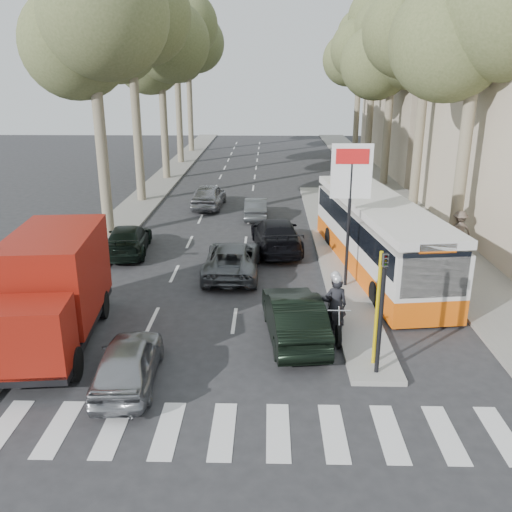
% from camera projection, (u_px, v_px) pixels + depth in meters
% --- Properties ---
extents(ground, '(120.00, 120.00, 0.00)m').
position_uv_depth(ground, '(260.00, 349.00, 16.51)').
color(ground, '#28282B').
rests_on(ground, ground).
extents(sidewalk_right, '(3.20, 70.00, 0.12)m').
position_uv_depth(sidewalk_right, '(382.00, 186.00, 39.97)').
color(sidewalk_right, gray).
rests_on(sidewalk_right, ground).
extents(median_left, '(2.40, 64.00, 0.12)m').
position_uv_depth(median_left, '(166.00, 178.00, 43.19)').
color(median_left, gray).
rests_on(median_left, ground).
extents(traffic_island, '(1.50, 26.00, 0.16)m').
position_uv_depth(traffic_island, '(329.00, 241.00, 26.83)').
color(traffic_island, gray).
rests_on(traffic_island, ground).
extents(building_far, '(11.00, 20.00, 16.00)m').
position_uv_depth(building_far, '(450.00, 73.00, 45.80)').
color(building_far, '#B7A88E').
rests_on(building_far, ground).
extents(billboard, '(1.50, 12.10, 5.60)m').
position_uv_depth(billboard, '(350.00, 196.00, 19.98)').
color(billboard, yellow).
rests_on(billboard, ground).
extents(traffic_light_island, '(0.16, 0.41, 3.60)m').
position_uv_depth(traffic_light_island, '(382.00, 294.00, 14.22)').
color(traffic_light_island, black).
rests_on(traffic_light_island, ground).
extents(tree_l_a, '(7.40, 7.20, 14.10)m').
position_uv_depth(tree_l_a, '(93.00, 18.00, 24.83)').
color(tree_l_a, '#6B604C').
rests_on(tree_l_a, ground).
extents(tree_l_b, '(7.40, 7.20, 14.88)m').
position_uv_depth(tree_l_b, '(132.00, 19.00, 32.19)').
color(tree_l_b, '#6B604C').
rests_on(tree_l_b, ground).
extents(tree_l_c, '(7.40, 7.20, 13.71)m').
position_uv_depth(tree_l_c, '(162.00, 44.00, 40.09)').
color(tree_l_c, '#6B604C').
rests_on(tree_l_c, ground).
extents(tree_l_d, '(7.40, 7.20, 15.66)m').
position_uv_depth(tree_l_d, '(177.00, 28.00, 47.12)').
color(tree_l_d, '#6B604C').
rests_on(tree_l_d, ground).
extents(tree_l_e, '(7.40, 7.20, 14.49)m').
position_uv_depth(tree_l_e, '(189.00, 45.00, 55.03)').
color(tree_l_e, '#6B604C').
rests_on(tree_l_e, ground).
extents(tree_r_a, '(7.40, 7.20, 14.10)m').
position_uv_depth(tree_r_a, '(483.00, 13.00, 22.56)').
color(tree_r_a, '#6B604C').
rests_on(tree_r_a, ground).
extents(tree_r_b, '(7.40, 7.20, 15.27)m').
position_uv_depth(tree_r_b, '(433.00, 8.00, 29.80)').
color(tree_r_b, '#6B604C').
rests_on(tree_r_b, ground).
extents(tree_r_c, '(7.40, 7.20, 13.32)m').
position_uv_depth(tree_r_c, '(395.00, 48.00, 37.93)').
color(tree_r_c, '#6B604C').
rests_on(tree_r_c, ground).
extents(tree_r_d, '(7.40, 7.20, 14.88)m').
position_uv_depth(tree_r_d, '(376.00, 34.00, 45.07)').
color(tree_r_d, '#6B604C').
rests_on(tree_r_d, ground).
extents(tree_r_e, '(7.40, 7.20, 14.10)m').
position_uv_depth(tree_r_e, '(362.00, 48.00, 52.86)').
color(tree_r_e, '#6B604C').
rests_on(tree_r_e, ground).
extents(silver_hatchback, '(1.78, 3.93, 1.31)m').
position_uv_depth(silver_hatchback, '(128.00, 362.00, 14.48)').
color(silver_hatchback, '#94969B').
rests_on(silver_hatchback, ground).
extents(dark_hatchback, '(2.11, 4.70, 1.50)m').
position_uv_depth(dark_hatchback, '(294.00, 316.00, 16.99)').
color(dark_hatchback, black).
rests_on(dark_hatchback, ground).
extents(queue_car_a, '(2.25, 4.81, 1.33)m').
position_uv_depth(queue_car_a, '(232.00, 259.00, 22.49)').
color(queue_car_a, '#4E5256').
rests_on(queue_car_a, ground).
extents(queue_car_b, '(2.65, 5.40, 1.51)m').
position_uv_depth(queue_car_b, '(276.00, 235.00, 25.59)').
color(queue_car_b, black).
rests_on(queue_car_b, ground).
extents(queue_car_c, '(2.03, 4.52, 1.51)m').
position_uv_depth(queue_car_c, '(209.00, 196.00, 33.71)').
color(queue_car_c, gray).
rests_on(queue_car_c, ground).
extents(queue_car_d, '(1.30, 3.62, 1.19)m').
position_uv_depth(queue_car_d, '(256.00, 208.00, 31.34)').
color(queue_car_d, '#4B4F53').
rests_on(queue_car_d, ground).
extents(queue_car_e, '(2.32, 4.74, 1.33)m').
position_uv_depth(queue_car_e, '(128.00, 239.00, 25.14)').
color(queue_car_e, black).
rests_on(queue_car_e, ground).
extents(red_truck, '(2.98, 6.53, 3.38)m').
position_uv_depth(red_truck, '(52.00, 289.00, 16.42)').
color(red_truck, black).
rests_on(red_truck, ground).
extents(city_bus, '(3.97, 11.83, 3.06)m').
position_uv_depth(city_bus, '(377.00, 234.00, 22.66)').
color(city_bus, '#F05E0D').
rests_on(city_bus, ground).
extents(motorcycle, '(0.87, 2.42, 2.06)m').
position_uv_depth(motorcycle, '(335.00, 304.00, 17.40)').
color(motorcycle, black).
rests_on(motorcycle, ground).
extents(pedestrian_near, '(1.07, 1.21, 1.88)m').
position_uv_depth(pedestrian_near, '(451.00, 256.00, 21.65)').
color(pedestrian_near, '#41334D').
rests_on(pedestrian_near, sidewalk_right).
extents(pedestrian_far, '(1.30, 0.77, 1.89)m').
position_uv_depth(pedestrian_far, '(459.00, 231.00, 25.08)').
color(pedestrian_far, brown).
rests_on(pedestrian_far, sidewalk_right).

